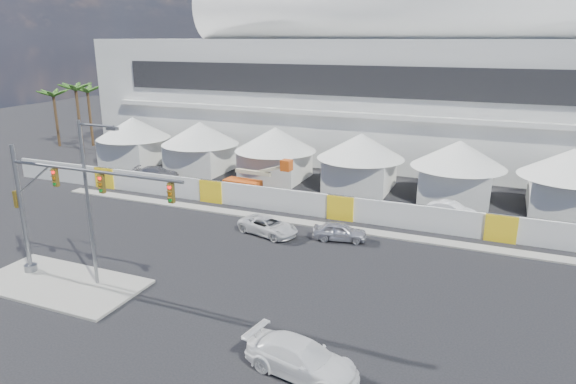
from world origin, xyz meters
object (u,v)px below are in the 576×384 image
at_px(streetlight_median, 91,194).
at_px(lot_car_a, 452,210).
at_px(pickup_near, 302,358).
at_px(traffic_mast, 51,207).
at_px(boom_lift, 249,182).
at_px(pickup_curb, 268,226).
at_px(lot_car_c, 157,173).
at_px(sedan_silver, 340,231).

bearing_deg(streetlight_median, lot_car_a, 49.28).
relative_size(pickup_near, lot_car_a, 1.37).
distance_m(pickup_near, traffic_mast, 17.49).
bearing_deg(lot_car_a, boom_lift, 104.62).
xyz_separation_m(pickup_curb, traffic_mast, (-8.45, -11.75, 4.02)).
bearing_deg(pickup_curb, boom_lift, 50.01).
bearing_deg(pickup_curb, lot_car_c, 76.38).
bearing_deg(streetlight_median, pickup_curb, 63.86).
relative_size(lot_car_a, lot_car_c, 0.84).
bearing_deg(streetlight_median, lot_car_c, 118.79).
distance_m(pickup_near, boom_lift, 28.14).
height_order(pickup_curb, lot_car_a, pickup_curb).
distance_m(pickup_near, lot_car_c, 35.34).
bearing_deg(lot_car_c, pickup_near, -149.29).
height_order(pickup_curb, streetlight_median, streetlight_median).
bearing_deg(lot_car_c, boom_lift, -107.69).
bearing_deg(lot_car_a, sedan_silver, 154.89).
xyz_separation_m(sedan_silver, streetlight_median, (-10.90, -12.45, 5.07)).
bearing_deg(pickup_near, boom_lift, 41.26).
bearing_deg(sedan_silver, boom_lift, 42.60).
xyz_separation_m(lot_car_a, streetlight_median, (-17.87, -20.77, 5.10)).
xyz_separation_m(lot_car_c, traffic_mast, (8.83, -21.49, 4.01)).
relative_size(pickup_curb, pickup_near, 0.91).
bearing_deg(boom_lift, lot_car_c, -177.40).
relative_size(pickup_curb, lot_car_c, 1.03).
bearing_deg(pickup_near, streetlight_median, 87.10).
distance_m(lot_car_a, lot_car_c, 29.53).
distance_m(traffic_mast, streetlight_median, 3.02).
xyz_separation_m(lot_car_c, boom_lift, (10.90, -0.36, 0.29)).
bearing_deg(sedan_silver, streetlight_median, 127.19).
distance_m(lot_car_a, boom_lift, 18.63).
bearing_deg(streetlight_median, boom_lift, 92.07).
distance_m(pickup_near, lot_car_a, 24.20).
height_order(lot_car_c, streetlight_median, streetlight_median).
relative_size(lot_car_c, boom_lift, 0.65).
bearing_deg(pickup_curb, sedan_silver, -63.75).
bearing_deg(lot_car_c, sedan_silver, -127.04).
xyz_separation_m(pickup_near, boom_lift, (-14.75, 23.96, 0.20)).
xyz_separation_m(sedan_silver, traffic_mast, (-13.72, -12.73, 4.02)).
bearing_deg(pickup_curb, lot_car_a, -37.03).
relative_size(sedan_silver, pickup_curb, 0.82).
height_order(pickup_near, streetlight_median, streetlight_median).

